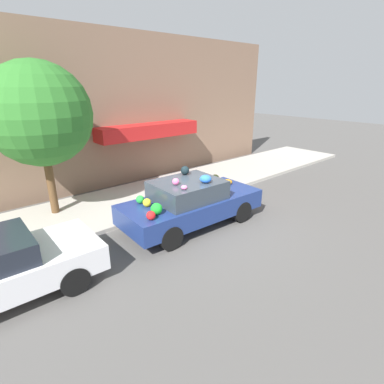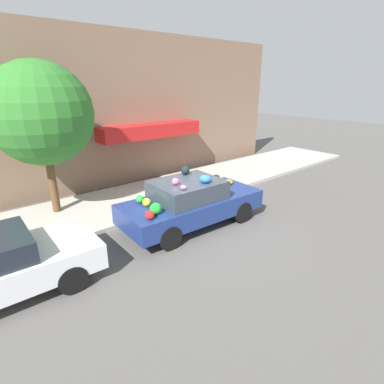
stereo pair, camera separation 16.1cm
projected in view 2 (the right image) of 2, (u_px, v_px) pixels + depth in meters
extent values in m
plane|color=#565451|center=(191.00, 224.00, 9.12)|extent=(60.00, 60.00, 0.00)
cube|color=#B2ADA3|center=(144.00, 197.00, 11.05)|extent=(24.00, 3.20, 0.13)
cube|color=#846651|center=(110.00, 112.00, 11.67)|extent=(18.00, 0.30, 5.96)
cube|color=red|center=(151.00, 130.00, 12.41)|extent=(4.50, 0.90, 0.55)
cylinder|color=brown|center=(52.00, 181.00, 9.35)|extent=(0.24, 0.24, 2.01)
sphere|color=#2D7228|center=(41.00, 114.00, 8.64)|extent=(2.99, 2.99, 2.99)
cylinder|color=#B2B2B7|center=(154.00, 200.00, 9.82)|extent=(0.20, 0.20, 0.55)
sphere|color=#B2B2B7|center=(153.00, 191.00, 9.70)|extent=(0.18, 0.18, 0.18)
cube|color=navy|center=(192.00, 206.00, 8.87)|extent=(4.33, 1.93, 0.56)
cube|color=#333D47|center=(187.00, 190.00, 8.58)|extent=(1.98, 1.62, 0.53)
cylinder|color=black|center=(208.00, 197.00, 10.32)|extent=(0.66, 0.21, 0.66)
cylinder|color=black|center=(242.00, 212.00, 9.12)|extent=(0.66, 0.21, 0.66)
cylinder|color=black|center=(140.00, 217.00, 8.81)|extent=(0.66, 0.21, 0.66)
cylinder|color=black|center=(170.00, 238.00, 7.61)|extent=(0.66, 0.21, 0.66)
ellipsoid|color=yellow|center=(222.00, 186.00, 9.21)|extent=(0.32, 0.38, 0.31)
ellipsoid|color=black|center=(216.00, 178.00, 10.10)|extent=(0.35, 0.33, 0.25)
ellipsoid|color=orange|center=(228.00, 182.00, 9.83)|extent=(0.43, 0.43, 0.17)
sphere|color=black|center=(155.00, 208.00, 7.75)|extent=(0.22, 0.22, 0.20)
ellipsoid|color=black|center=(185.00, 170.00, 9.04)|extent=(0.33, 0.33, 0.27)
sphere|color=green|center=(140.00, 199.00, 8.31)|extent=(0.30, 0.30, 0.23)
sphere|color=yellow|center=(147.00, 202.00, 8.09)|extent=(0.30, 0.30, 0.23)
sphere|color=pink|center=(175.00, 181.00, 8.15)|extent=(0.23, 0.23, 0.19)
ellipsoid|color=blue|center=(205.00, 179.00, 8.32)|extent=(0.41, 0.42, 0.22)
sphere|color=red|center=(150.00, 215.00, 7.31)|extent=(0.32, 0.32, 0.23)
sphere|color=green|center=(156.00, 209.00, 7.59)|extent=(0.33, 0.33, 0.30)
ellipsoid|color=pink|center=(183.00, 187.00, 7.80)|extent=(0.22, 0.23, 0.12)
cylinder|color=black|center=(51.00, 248.00, 7.19)|extent=(0.61, 0.19, 0.61)
cylinder|color=black|center=(72.00, 279.00, 6.05)|extent=(0.61, 0.19, 0.61)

